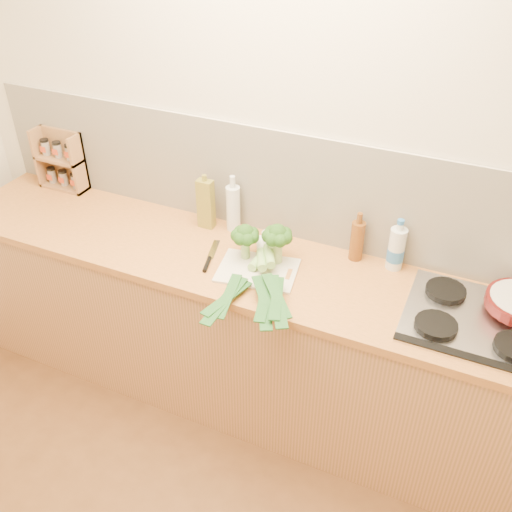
{
  "coord_description": "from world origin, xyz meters",
  "views": [
    {
      "loc": [
        0.91,
        -0.75,
        2.45
      ],
      "look_at": [
        0.08,
        1.1,
        1.02
      ],
      "focal_mm": 40.0,
      "sensor_mm": 36.0,
      "label": 1
    }
  ],
  "objects_px": {
    "chefs_knife": "(209,261)",
    "spice_rack": "(62,163)",
    "gas_hob": "(478,320)",
    "chopping_board": "(258,270)"
  },
  "relations": [
    {
      "from": "gas_hob",
      "to": "chopping_board",
      "type": "relative_size",
      "value": 1.64
    },
    {
      "from": "chopping_board",
      "to": "spice_rack",
      "type": "relative_size",
      "value": 1.05
    },
    {
      "from": "chopping_board",
      "to": "gas_hob",
      "type": "bearing_deg",
      "value": -6.8
    },
    {
      "from": "chopping_board",
      "to": "chefs_knife",
      "type": "relative_size",
      "value": 1.33
    },
    {
      "from": "chefs_knife",
      "to": "spice_rack",
      "type": "relative_size",
      "value": 0.79
    },
    {
      "from": "chopping_board",
      "to": "spice_rack",
      "type": "height_order",
      "value": "spice_rack"
    },
    {
      "from": "chopping_board",
      "to": "chefs_knife",
      "type": "distance_m",
      "value": 0.24
    },
    {
      "from": "gas_hob",
      "to": "chefs_knife",
      "type": "distance_m",
      "value": 1.2
    },
    {
      "from": "gas_hob",
      "to": "chefs_knife",
      "type": "relative_size",
      "value": 2.18
    },
    {
      "from": "chopping_board",
      "to": "spice_rack",
      "type": "distance_m",
      "value": 1.37
    }
  ]
}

